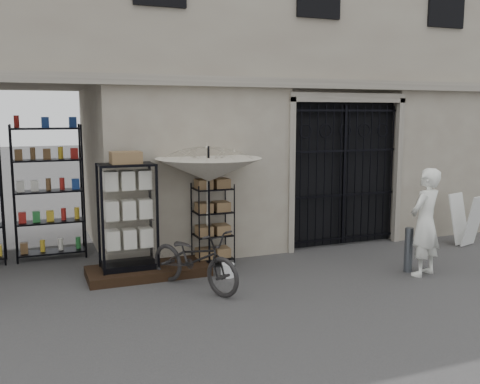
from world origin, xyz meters
name	(u,v)px	position (x,y,z in m)	size (l,w,h in m)	color
ground	(320,286)	(0.00, 0.00, 0.00)	(80.00, 80.00, 0.00)	black
main_building	(230,28)	(0.00, 4.00, 4.50)	(14.00, 4.00, 9.00)	gray
shop_recess	(9,184)	(-4.50, 2.80, 1.50)	(3.00, 1.70, 3.00)	black
shop_shelving	(8,194)	(-4.55, 3.30, 1.25)	(2.70, 0.50, 2.50)	black
iron_gate	(340,172)	(1.75, 2.28, 1.50)	(2.50, 0.21, 3.00)	black
step_platform	(148,271)	(-2.40, 1.55, 0.07)	(2.00, 0.90, 0.15)	black
display_cabinet	(128,222)	(-2.70, 1.59, 0.93)	(1.01, 0.83, 1.89)	black
wire_rack	(213,226)	(-1.19, 1.73, 0.72)	(0.68, 0.52, 1.48)	black
market_umbrella	(209,163)	(-1.33, 1.50, 1.85)	(2.05, 2.06, 2.58)	black
white_bucket	(228,270)	(-1.19, 0.99, 0.11)	(0.23, 0.23, 0.22)	white
bicycle	(195,288)	(-1.87, 0.61, 0.00)	(0.63, 0.95, 1.81)	black
steel_bollard	(408,250)	(1.80, 0.12, 0.38)	(0.14, 0.14, 0.77)	#555B62
shopkeeper	(422,275)	(1.91, -0.13, 0.00)	(0.66, 1.81, 0.43)	white
easel_sign	(466,220)	(4.11, 1.19, 0.54)	(0.64, 0.69, 1.04)	silver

